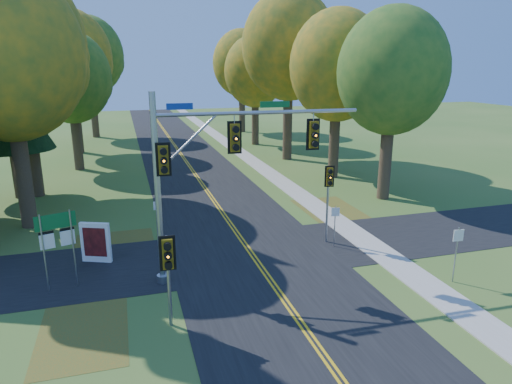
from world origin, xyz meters
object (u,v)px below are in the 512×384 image
object	(u,v)px
route_sign_cluster	(57,235)
info_kiosk	(96,243)
east_signal_pole	(329,185)
traffic_mast	(210,162)

from	to	relation	value
route_sign_cluster	info_kiosk	size ratio (longest dim) A/B	1.73
east_signal_pole	info_kiosk	distance (m)	11.66
east_signal_pole	route_sign_cluster	size ratio (longest dim) A/B	1.23
traffic_mast	info_kiosk	distance (m)	7.22
east_signal_pole	route_sign_cluster	xyz separation A→B (m)	(-12.66, -1.57, -0.77)
route_sign_cluster	traffic_mast	bearing A→B (deg)	-24.25
traffic_mast	east_signal_pole	size ratio (longest dim) A/B	2.13
traffic_mast	east_signal_pole	world-z (taller)	traffic_mast
traffic_mast	route_sign_cluster	bearing A→B (deg)	175.54
traffic_mast	east_signal_pole	xyz separation A→B (m)	(6.45, 2.24, -2.02)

